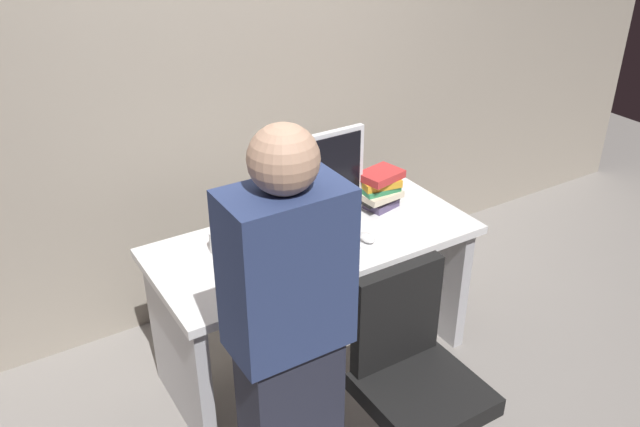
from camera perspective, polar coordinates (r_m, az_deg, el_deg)
The scene contains 11 objects.
ground_plane at distance 3.54m, azimuth -0.44°, elevation -12.42°, with size 9.00×9.00×0.00m, color gray.
wall_back at distance 3.48m, azimuth -7.66°, elevation 14.71°, with size 6.40×0.10×3.00m, color #9E9384.
desk at distance 3.22m, azimuth -0.47°, elevation -5.47°, with size 1.53×0.70×0.74m.
office_chair at distance 2.77m, azimuth 8.00°, elevation -14.86°, with size 0.52×0.52×0.94m.
person_at_desk at distance 2.32m, azimuth -2.70°, elevation -11.10°, with size 0.40×0.24×1.64m.
monitor at distance 3.10m, azimuth -0.47°, elevation 3.28°, with size 0.54×0.14×0.46m.
keyboard at distance 2.95m, azimuth -0.44°, elevation -3.55°, with size 0.43×0.13×0.02m, color white.
mouse at distance 3.07m, azimuth 4.03°, elevation -2.08°, with size 0.06×0.10×0.03m, color white.
cup_near_keyboard at distance 2.84m, azimuth -6.76°, elevation -4.18°, with size 0.07×0.07×0.10m, color #D84C3F.
cup_by_monitor at distance 3.01m, azimuth -8.72°, elevation -2.40°, with size 0.08×0.08×0.10m, color silver.
book_stack at distance 3.33m, azimuth 5.13°, elevation 2.18°, with size 0.23×0.19×0.20m.
Camera 1 is at (-1.38, -2.29, 2.32)m, focal length 37.31 mm.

